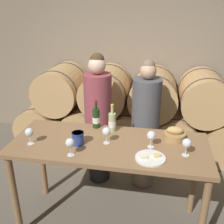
{
  "coord_description": "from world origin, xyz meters",
  "views": [
    {
      "loc": [
        0.41,
        -2.06,
        2.16
      ],
      "look_at": [
        0.0,
        0.15,
        1.2
      ],
      "focal_mm": 42.0,
      "sensor_mm": 36.0,
      "label": 1
    }
  ],
  "objects_px": {
    "wine_bottle_white": "(112,122)",
    "bread_basket": "(175,134)",
    "wine_bottle_red": "(96,118)",
    "cheese_plate": "(150,158)",
    "tasting_table": "(109,155)",
    "wine_glass_far_left": "(29,133)",
    "blue_crock": "(78,138)",
    "wine_glass_right": "(151,135)",
    "person_left": "(98,120)",
    "wine_glass_left": "(70,143)",
    "wine_glass_far_right": "(187,143)",
    "wine_glass_center": "(107,132)",
    "person_right": "(145,126)"
  },
  "relations": [
    {
      "from": "cheese_plate",
      "to": "wine_glass_left",
      "type": "distance_m",
      "value": 0.68
    },
    {
      "from": "wine_bottle_red",
      "to": "cheese_plate",
      "type": "xyz_separation_m",
      "value": [
        0.58,
        -0.49,
        -0.1
      ]
    },
    {
      "from": "wine_bottle_red",
      "to": "wine_glass_right",
      "type": "height_order",
      "value": "wine_bottle_red"
    },
    {
      "from": "wine_glass_left",
      "to": "wine_glass_center",
      "type": "bearing_deg",
      "value": 45.08
    },
    {
      "from": "person_left",
      "to": "person_right",
      "type": "distance_m",
      "value": 0.57
    },
    {
      "from": "tasting_table",
      "to": "wine_glass_far_left",
      "type": "height_order",
      "value": "wine_glass_far_left"
    },
    {
      "from": "wine_bottle_white",
      "to": "wine_bottle_red",
      "type": "bearing_deg",
      "value": 164.25
    },
    {
      "from": "wine_bottle_red",
      "to": "wine_bottle_white",
      "type": "relative_size",
      "value": 1.05
    },
    {
      "from": "wine_glass_right",
      "to": "wine_glass_far_right",
      "type": "xyz_separation_m",
      "value": [
        0.3,
        -0.09,
        0.0
      ]
    },
    {
      "from": "wine_bottle_white",
      "to": "wine_glass_far_right",
      "type": "bearing_deg",
      "value": -25.91
    },
    {
      "from": "wine_glass_far_left",
      "to": "wine_glass_far_right",
      "type": "xyz_separation_m",
      "value": [
        1.38,
        0.06,
        0.0
      ]
    },
    {
      "from": "tasting_table",
      "to": "wine_glass_left",
      "type": "xyz_separation_m",
      "value": [
        -0.28,
        -0.26,
        0.24
      ]
    },
    {
      "from": "cheese_plate",
      "to": "wine_glass_left",
      "type": "bearing_deg",
      "value": -174.46
    },
    {
      "from": "person_left",
      "to": "wine_glass_right",
      "type": "distance_m",
      "value": 1.0
    },
    {
      "from": "tasting_table",
      "to": "blue_crock",
      "type": "height_order",
      "value": "blue_crock"
    },
    {
      "from": "wine_bottle_white",
      "to": "wine_glass_far_left",
      "type": "xyz_separation_m",
      "value": [
        -0.69,
        -0.39,
        0.02
      ]
    },
    {
      "from": "tasting_table",
      "to": "wine_glass_center",
      "type": "height_order",
      "value": "wine_glass_center"
    },
    {
      "from": "tasting_table",
      "to": "wine_glass_left",
      "type": "relative_size",
      "value": 11.53
    },
    {
      "from": "person_left",
      "to": "wine_glass_far_right",
      "type": "distance_m",
      "value": 1.27
    },
    {
      "from": "wine_glass_center",
      "to": "wine_glass_left",
      "type": "bearing_deg",
      "value": -134.92
    },
    {
      "from": "wine_glass_far_left",
      "to": "wine_glass_right",
      "type": "relative_size",
      "value": 1.0
    },
    {
      "from": "person_right",
      "to": "blue_crock",
      "type": "distance_m",
      "value": 0.99
    },
    {
      "from": "wine_bottle_white",
      "to": "wine_glass_right",
      "type": "relative_size",
      "value": 1.82
    },
    {
      "from": "tasting_table",
      "to": "blue_crock",
      "type": "distance_m",
      "value": 0.34
    },
    {
      "from": "wine_bottle_red",
      "to": "wine_glass_right",
      "type": "xyz_separation_m",
      "value": [
        0.57,
        -0.3,
        0.01
      ]
    },
    {
      "from": "tasting_table",
      "to": "wine_glass_far_right",
      "type": "xyz_separation_m",
      "value": [
        0.68,
        -0.09,
        0.24
      ]
    },
    {
      "from": "tasting_table",
      "to": "person_left",
      "type": "bearing_deg",
      "value": 110.77
    },
    {
      "from": "bread_basket",
      "to": "wine_glass_far_right",
      "type": "xyz_separation_m",
      "value": [
        0.08,
        -0.28,
        0.07
      ]
    },
    {
      "from": "blue_crock",
      "to": "wine_glass_far_left",
      "type": "distance_m",
      "value": 0.44
    },
    {
      "from": "bread_basket",
      "to": "wine_glass_far_left",
      "type": "height_order",
      "value": "wine_glass_far_left"
    },
    {
      "from": "wine_glass_right",
      "to": "person_right",
      "type": "bearing_deg",
      "value": 97.02
    },
    {
      "from": "wine_bottle_red",
      "to": "wine_glass_center",
      "type": "xyz_separation_m",
      "value": [
        0.17,
        -0.3,
        0.01
      ]
    },
    {
      "from": "tasting_table",
      "to": "wine_bottle_red",
      "type": "distance_m",
      "value": 0.42
    },
    {
      "from": "person_right",
      "to": "cheese_plate",
      "type": "relative_size",
      "value": 6.29
    },
    {
      "from": "wine_glass_left",
      "to": "wine_glass_far_right",
      "type": "relative_size",
      "value": 1.0
    },
    {
      "from": "blue_crock",
      "to": "wine_glass_far_left",
      "type": "height_order",
      "value": "wine_glass_far_left"
    },
    {
      "from": "blue_crock",
      "to": "cheese_plate",
      "type": "xyz_separation_m",
      "value": [
        0.66,
        -0.12,
        -0.06
      ]
    },
    {
      "from": "wine_bottle_white",
      "to": "blue_crock",
      "type": "bearing_deg",
      "value": -128.72
    },
    {
      "from": "wine_bottle_white",
      "to": "bread_basket",
      "type": "height_order",
      "value": "wine_bottle_white"
    },
    {
      "from": "cheese_plate",
      "to": "tasting_table",
      "type": "bearing_deg",
      "value": 153.49
    },
    {
      "from": "tasting_table",
      "to": "wine_glass_far_left",
      "type": "relative_size",
      "value": 11.53
    },
    {
      "from": "wine_bottle_red",
      "to": "bread_basket",
      "type": "xyz_separation_m",
      "value": [
        0.79,
        -0.1,
        -0.06
      ]
    },
    {
      "from": "wine_glass_far_left",
      "to": "wine_glass_center",
      "type": "xyz_separation_m",
      "value": [
        0.68,
        0.14,
        0.0
      ]
    },
    {
      "from": "wine_glass_far_left",
      "to": "bread_basket",
      "type": "bearing_deg",
      "value": 14.71
    },
    {
      "from": "tasting_table",
      "to": "person_right",
      "type": "bearing_deg",
      "value": 68.12
    },
    {
      "from": "wine_bottle_white",
      "to": "bread_basket",
      "type": "relative_size",
      "value": 1.4
    },
    {
      "from": "person_left",
      "to": "bread_basket",
      "type": "bearing_deg",
      "value": -31.11
    },
    {
      "from": "wine_bottle_red",
      "to": "cheese_plate",
      "type": "bearing_deg",
      "value": -40.44
    },
    {
      "from": "bread_basket",
      "to": "wine_glass_left",
      "type": "distance_m",
      "value": 0.99
    },
    {
      "from": "person_left",
      "to": "bread_basket",
      "type": "distance_m",
      "value": 1.03
    }
  ]
}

